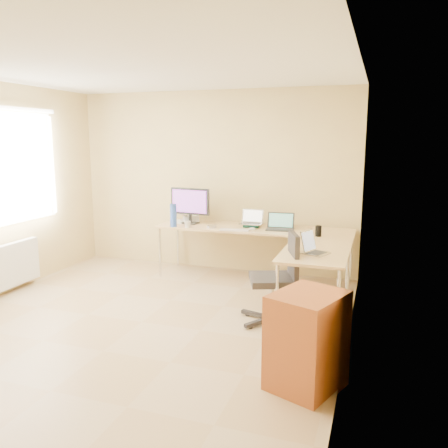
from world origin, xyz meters
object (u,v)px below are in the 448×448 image
(desk_fan, at_px, (184,211))
(water_bottle, at_px, (173,215))
(laptop_center, at_px, (251,217))
(keyboard, at_px, (234,230))
(laptop_black, at_px, (280,222))
(desk_main, at_px, (254,254))
(office_chair, at_px, (272,276))
(monitor, at_px, (190,206))
(laptop_return, at_px, (316,245))
(mug, at_px, (187,224))
(cabinet, at_px, (307,342))
(desk_return, at_px, (315,282))

(desk_fan, bearing_deg, water_bottle, -104.19)
(laptop_center, height_order, keyboard, laptop_center)
(laptop_black, bearing_deg, desk_main, 167.70)
(office_chair, bearing_deg, monitor, 116.45)
(keyboard, bearing_deg, laptop_black, 16.88)
(laptop_center, relative_size, laptop_return, 1.04)
(laptop_center, distance_m, office_chair, 1.55)
(keyboard, bearing_deg, desk_fan, 144.85)
(mug, distance_m, office_chair, 1.82)
(laptop_black, bearing_deg, desk_fan, 165.87)
(water_bottle, xyz_separation_m, office_chair, (1.63, -1.09, -0.39))
(monitor, xyz_separation_m, laptop_black, (1.31, -0.05, -0.14))
(monitor, relative_size, laptop_return, 2.06)
(monitor, height_order, cabinet, monitor)
(desk_fan, bearing_deg, keyboard, -49.71)
(laptop_center, distance_m, keyboard, 0.35)
(desk_fan, bearing_deg, cabinet, -72.66)
(desk_fan, distance_m, laptop_return, 2.53)
(desk_fan, distance_m, office_chair, 2.36)
(keyboard, xyz_separation_m, office_chair, (0.76, -1.09, -0.24))
(desk_return, distance_m, desk_fan, 2.47)
(monitor, distance_m, laptop_return, 2.27)
(desk_return, height_order, laptop_return, laptop_return)
(cabinet, bearing_deg, monitor, 150.02)
(desk_main, height_order, monitor, monitor)
(desk_return, xyz_separation_m, office_chair, (-0.40, -0.39, 0.14))
(mug, height_order, office_chair, office_chair)
(desk_return, bearing_deg, laptop_return, -85.66)
(water_bottle, distance_m, office_chair, 2.00)
(desk_fan, relative_size, laptop_return, 0.99)
(keyboard, bearing_deg, laptop_center, 54.92)
(desk_main, bearing_deg, laptop_return, -50.25)
(monitor, height_order, office_chair, monitor)
(desk_fan, height_order, laptop_return, desk_fan)
(keyboard, relative_size, desk_fan, 1.34)
(monitor, distance_m, water_bottle, 0.34)
(water_bottle, bearing_deg, mug, 0.00)
(desk_main, relative_size, monitor, 4.45)
(laptop_center, distance_m, laptop_black, 0.41)
(keyboard, bearing_deg, desk_main, 50.87)
(desk_main, height_order, laptop_black, laptop_black)
(keyboard, height_order, mug, mug)
(water_bottle, bearing_deg, desk_fan, 97.67)
(desk_fan, distance_m, cabinet, 3.60)
(monitor, height_order, keyboard, monitor)
(laptop_center, relative_size, laptop_black, 0.84)
(keyboard, distance_m, mug, 0.67)
(desk_fan, xyz_separation_m, cabinet, (2.25, -2.76, -0.51))
(keyboard, distance_m, office_chair, 1.35)
(desk_main, relative_size, laptop_black, 7.45)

